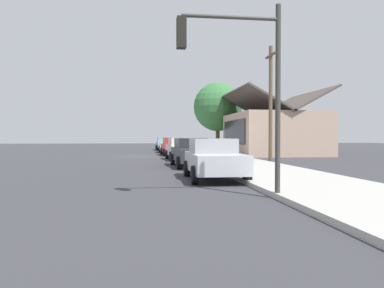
{
  "coord_description": "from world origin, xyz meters",
  "views": [
    {
      "loc": [
        31.75,
        0.0,
        1.67
      ],
      "look_at": [
        2.46,
        3.91,
        1.08
      ],
      "focal_mm": 34.68,
      "sensor_mm": 36.0,
      "label": 1
    }
  ],
  "objects": [
    {
      "name": "car_silver",
      "position": [
        17.55,
        2.76,
        0.81
      ],
      "size": [
        4.37,
        2.16,
        1.59
      ],
      "rotation": [
        0.0,
        0.0,
        -0.02
      ],
      "color": "silver",
      "rests_on": "ground"
    },
    {
      "name": "car_ivory",
      "position": [
        5.23,
        2.74,
        0.81
      ],
      "size": [
        4.43,
        2.12,
        1.59
      ],
      "rotation": [
        0.0,
        0.0,
        0.04
      ],
      "color": "silver",
      "rests_on": "ground"
    },
    {
      "name": "ground_plane",
      "position": [
        0.0,
        0.0,
        0.0
      ],
      "size": [
        120.0,
        120.0,
        0.0
      ],
      "primitive_type": "plane",
      "color": "#38383D"
    },
    {
      "name": "car_charcoal",
      "position": [
        11.31,
        2.69,
        0.82
      ],
      "size": [
        4.89,
        2.1,
        1.59
      ],
      "rotation": [
        0.0,
        0.0,
        0.02
      ],
      "color": "#2D3035",
      "rests_on": "ground"
    },
    {
      "name": "car_cherry",
      "position": [
        -1.15,
        2.67,
        0.81
      ],
      "size": [
        4.45,
        2.12,
        1.59
      ],
      "rotation": [
        0.0,
        0.0,
        0.03
      ],
      "color": "red",
      "rests_on": "ground"
    },
    {
      "name": "storefront_building",
      "position": [
        -1.11,
        11.98,
        2.04
      ],
      "size": [
        9.94,
        7.77,
        5.91
      ],
      "color": "tan",
      "rests_on": "ground"
    },
    {
      "name": "utility_pole_wooden",
      "position": [
        8.68,
        8.2,
        3.93
      ],
      "size": [
        1.8,
        0.24,
        7.5
      ],
      "color": "brown",
      "rests_on": "ground"
    },
    {
      "name": "sidewalk_curb",
      "position": [
        0.0,
        5.6,
        0.08
      ],
      "size": [
        60.0,
        4.2,
        0.16
      ],
      "primitive_type": "cube",
      "color": "#B2AFA8",
      "rests_on": "ground"
    },
    {
      "name": "shade_tree",
      "position": [
        -8.35,
        8.22,
        4.93
      ],
      "size": [
        5.35,
        5.35,
        7.61
      ],
      "color": "brown",
      "rests_on": "ground"
    },
    {
      "name": "car_skyblue",
      "position": [
        -14.14,
        2.68,
        0.82
      ],
      "size": [
        4.86,
        2.13,
        1.59
      ],
      "rotation": [
        0.0,
        0.0,
        0.01
      ],
      "color": "#8CB7E0",
      "rests_on": "ground"
    },
    {
      "name": "traffic_light_main",
      "position": [
        22.18,
        2.54,
        3.49
      ],
      "size": [
        0.37,
        2.79,
        5.2
      ],
      "color": "#383833",
      "rests_on": "ground"
    },
    {
      "name": "fire_hydrant_red",
      "position": [
        -6.14,
        4.2,
        0.5
      ],
      "size": [
        0.22,
        0.22,
        0.71
      ],
      "color": "red",
      "rests_on": "sidewalk_curb"
    },
    {
      "name": "car_seafoam",
      "position": [
        -7.38,
        2.64,
        0.81
      ],
      "size": [
        4.64,
        2.08,
        1.59
      ],
      "rotation": [
        0.0,
        0.0,
        -0.04
      ],
      "color": "#9ED1BC",
      "rests_on": "ground"
    }
  ]
}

